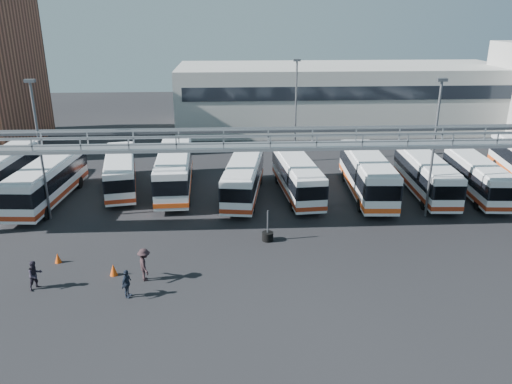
{
  "coord_description": "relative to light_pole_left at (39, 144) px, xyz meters",
  "views": [
    {
      "loc": [
        -2.6,
        -26.91,
        14.52
      ],
      "look_at": [
        -0.82,
        6.0,
        2.54
      ],
      "focal_mm": 35.0,
      "sensor_mm": 36.0,
      "label": 1
    }
  ],
  "objects": [
    {
      "name": "ground",
      "position": [
        16.0,
        -8.0,
        -5.73
      ],
      "size": [
        140.0,
        140.0,
        0.0
      ],
      "primitive_type": "plane",
      "color": "black",
      "rests_on": "ground"
    },
    {
      "name": "gantry",
      "position": [
        16.0,
        -2.13,
        -0.22
      ],
      "size": [
        51.4,
        5.15,
        7.1
      ],
      "color": "#93969B",
      "rests_on": "ground"
    },
    {
      "name": "warehouse",
      "position": [
        28.0,
        30.0,
        -1.73
      ],
      "size": [
        42.0,
        14.0,
        8.0
      ],
      "primitive_type": "cube",
      "color": "#9E9E99",
      "rests_on": "ground"
    },
    {
      "name": "light_pole_left",
      "position": [
        0.0,
        0.0,
        0.0
      ],
      "size": [
        0.7,
        0.35,
        10.21
      ],
      "color": "#4C4F54",
      "rests_on": "ground"
    },
    {
      "name": "light_pole_mid",
      "position": [
        28.0,
        -1.0,
        0.0
      ],
      "size": [
        0.7,
        0.35,
        10.21
      ],
      "color": "#4C4F54",
      "rests_on": "ground"
    },
    {
      "name": "light_pole_back",
      "position": [
        20.0,
        14.0,
        0.0
      ],
      "size": [
        0.7,
        0.35,
        10.21
      ],
      "color": "#4C4F54",
      "rests_on": "ground"
    },
    {
      "name": "bus_0",
      "position": [
        -5.95,
        6.58,
        -3.94
      ],
      "size": [
        2.85,
        10.7,
        3.23
      ],
      "rotation": [
        0.0,
        0.0,
        -0.04
      ],
      "color": "white",
      "rests_on": "ground"
    },
    {
      "name": "bus_1",
      "position": [
        -1.12,
        3.48,
        -3.87
      ],
      "size": [
        3.38,
        11.19,
        3.35
      ],
      "rotation": [
        0.0,
        0.0,
        -0.08
      ],
      "color": "white",
      "rests_on": "ground"
    },
    {
      "name": "bus_2",
      "position": [
        4.04,
        6.25,
        -4.01
      ],
      "size": [
        4.16,
        10.46,
        3.1
      ],
      "rotation": [
        0.0,
        0.0,
        0.18
      ],
      "color": "white",
      "rests_on": "ground"
    },
    {
      "name": "bus_3",
      "position": [
        8.7,
        5.61,
        -3.79
      ],
      "size": [
        3.15,
        11.62,
        3.5
      ],
      "rotation": [
        0.0,
        0.0,
        0.04
      ],
      "color": "white",
      "rests_on": "ground"
    },
    {
      "name": "bus_4",
      "position": [
        14.49,
        3.8,
        -3.96
      ],
      "size": [
        3.93,
        10.75,
        3.19
      ],
      "rotation": [
        0.0,
        0.0,
        -0.15
      ],
      "color": "white",
      "rests_on": "ground"
    },
    {
      "name": "bus_5",
      "position": [
        18.92,
        3.99,
        -3.99
      ],
      "size": [
        3.26,
        10.53,
        3.15
      ],
      "rotation": [
        0.0,
        0.0,
        0.08
      ],
      "color": "white",
      "rests_on": "ground"
    },
    {
      "name": "bus_6",
      "position": [
        24.68,
        3.72,
        -3.79
      ],
      "size": [
        3.28,
        11.63,
        3.5
      ],
      "rotation": [
        0.0,
        0.0,
        -0.05
      ],
      "color": "white",
      "rests_on": "ground"
    },
    {
      "name": "bus_7",
      "position": [
        29.58,
        3.56,
        -3.95
      ],
      "size": [
        2.95,
        10.66,
        3.21
      ],
      "rotation": [
        0.0,
        0.0,
        -0.05
      ],
      "color": "white",
      "rests_on": "ground"
    },
    {
      "name": "bus_8",
      "position": [
        33.72,
        3.1,
        -4.05
      ],
      "size": [
        3.05,
        10.14,
        3.03
      ],
      "rotation": [
        0.0,
        0.0,
        -0.07
      ],
      "color": "white",
      "rests_on": "ground"
    },
    {
      "name": "pedestrian_b",
      "position": [
        2.55,
        -10.05,
        -4.88
      ],
      "size": [
        1.02,
        1.04,
        1.7
      ],
      "primitive_type": "imported",
      "rotation": [
        0.0,
        0.0,
        0.86
      ],
      "color": "black",
      "rests_on": "ground"
    },
    {
      "name": "pedestrian_c",
      "position": [
        8.43,
        -9.42,
        -4.75
      ],
      "size": [
        1.09,
        1.43,
        1.95
      ],
      "primitive_type": "imported",
      "rotation": [
        0.0,
        0.0,
        1.89
      ],
      "color": "black",
      "rests_on": "ground"
    },
    {
      "name": "pedestrian_d",
      "position": [
        7.75,
        -11.21,
        -4.92
      ],
      "size": [
        0.62,
        1.01,
        1.61
      ],
      "primitive_type": "imported",
      "rotation": [
        0.0,
        0.0,
        1.31
      ],
      "color": "#1C2432",
      "rests_on": "ground"
    },
    {
      "name": "cone_left",
      "position": [
        2.75,
        -7.01,
        -5.41
      ],
      "size": [
        0.45,
        0.45,
        0.63
      ],
      "primitive_type": "cone",
      "rotation": [
        0.0,
        0.0,
        0.16
      ],
      "color": "#D3450B",
      "rests_on": "ground"
    },
    {
      "name": "cone_right",
      "position": [
        6.49,
        -8.78,
        -5.37
      ],
      "size": [
        0.5,
        0.5,
        0.71
      ],
      "primitive_type": "cone",
      "rotation": [
        0.0,
        0.0,
        -0.11
      ],
      "color": "#D3450B",
      "rests_on": "ground"
    },
    {
      "name": "tire_stack",
      "position": [
        15.82,
        -4.59,
        -5.36
      ],
      "size": [
        0.76,
        0.76,
        2.17
      ],
      "color": "black",
      "rests_on": "ground"
    }
  ]
}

